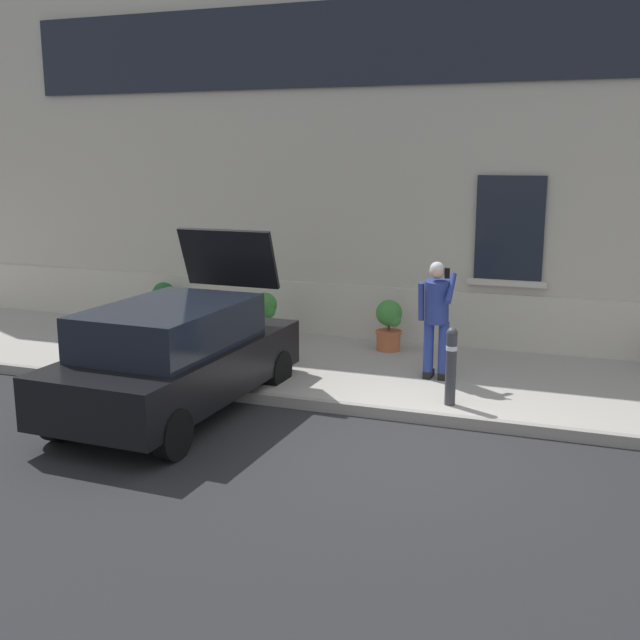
{
  "coord_description": "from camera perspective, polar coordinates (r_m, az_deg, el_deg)",
  "views": [
    {
      "loc": [
        2.11,
        -8.39,
        3.39
      ],
      "look_at": [
        -1.57,
        1.6,
        1.1
      ],
      "focal_mm": 43.46,
      "sensor_mm": 36.0,
      "label": 1
    }
  ],
  "objects": [
    {
      "name": "ground_plane",
      "position": [
        9.29,
        5.75,
        -9.32
      ],
      "size": [
        80.0,
        80.0,
        0.0
      ],
      "primitive_type": "plane",
      "color": "#232326"
    },
    {
      "name": "sidewalk",
      "position": [
        11.86,
        9.17,
        -4.25
      ],
      "size": [
        24.0,
        3.6,
        0.15
      ],
      "primitive_type": "cube",
      "color": "#99968E",
      "rests_on": "ground"
    },
    {
      "name": "curb_edge",
      "position": [
        10.12,
        7.11,
        -7.07
      ],
      "size": [
        24.0,
        0.12,
        0.15
      ],
      "primitive_type": "cube",
      "color": "gray",
      "rests_on": "ground"
    },
    {
      "name": "building_facade",
      "position": [
        13.84,
        11.79,
        13.29
      ],
      "size": [
        24.0,
        1.52,
        7.5
      ],
      "color": "#B2AD9E",
      "rests_on": "ground"
    },
    {
      "name": "hatchback_car_black",
      "position": [
        10.33,
        -10.51,
        -2.59
      ],
      "size": [
        1.9,
        4.12,
        2.34
      ],
      "color": "black",
      "rests_on": "ground"
    },
    {
      "name": "bollard_near_person",
      "position": [
        10.25,
        9.63,
        -3.17
      ],
      "size": [
        0.15,
        0.15,
        1.04
      ],
      "color": "#333338",
      "rests_on": "sidewalk"
    },
    {
      "name": "person_on_phone",
      "position": [
        11.27,
        8.57,
        0.54
      ],
      "size": [
        0.51,
        0.49,
        1.75
      ],
      "rotation": [
        0.0,
        0.0,
        -0.16
      ],
      "color": "navy",
      "rests_on": "sidewalk"
    },
    {
      "name": "planter_cream",
      "position": [
        15.01,
        -11.38,
        1.2
      ],
      "size": [
        0.44,
        0.44,
        0.86
      ],
      "color": "beige",
      "rests_on": "sidewalk"
    },
    {
      "name": "planter_olive",
      "position": [
        13.68,
        -4.07,
        0.36
      ],
      "size": [
        0.44,
        0.44,
        0.86
      ],
      "color": "#606B38",
      "rests_on": "sidewalk"
    },
    {
      "name": "planter_terracotta",
      "position": [
        13.0,
        5.12,
        -0.28
      ],
      "size": [
        0.44,
        0.44,
        0.86
      ],
      "color": "#B25B38",
      "rests_on": "sidewalk"
    }
  ]
}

